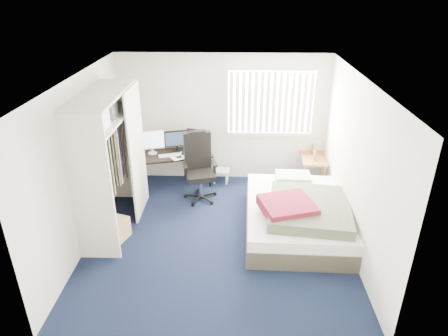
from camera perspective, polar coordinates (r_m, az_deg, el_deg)
ground at (r=6.46m, az=-0.81°, el=-9.60°), size 4.20×4.20×0.00m
room_shell at (r=5.73m, az=-0.90°, el=2.86°), size 4.20×4.20×4.20m
window_assembly at (r=7.65m, az=6.68°, el=9.27°), size 1.72×0.09×1.32m
closet at (r=6.33m, az=-16.07°, el=2.55°), size 0.64×1.84×2.22m
desk at (r=7.74m, az=-6.93°, el=2.46°), size 1.47×0.98×1.13m
office_chair at (r=7.31m, az=-3.54°, el=-0.78°), size 0.72×0.72×1.26m
footstool at (r=7.95m, az=-0.46°, el=-0.66°), size 0.35×0.29×0.27m
nightstand at (r=7.94m, az=12.52°, el=1.30°), size 0.47×0.90×0.79m
bed at (r=6.53m, az=10.46°, el=-6.54°), size 1.66×2.18×0.70m
pine_box at (r=6.57m, az=-15.52°, el=-8.24°), size 0.52×0.45×0.33m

